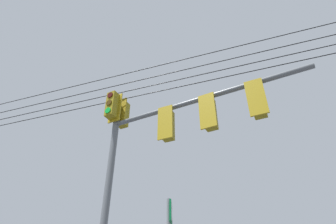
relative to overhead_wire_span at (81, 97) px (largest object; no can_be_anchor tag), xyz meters
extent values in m
cylinder|color=slate|center=(1.49, 0.58, -4.11)|extent=(0.20, 0.20, 6.81)
cylinder|color=slate|center=(4.29, 1.27, -1.51)|extent=(5.64, 1.51, 0.14)
cube|color=olive|center=(1.42, 0.87, -0.96)|extent=(0.36, 0.36, 0.90)
cube|color=#B29319|center=(1.46, 0.71, -0.96)|extent=(0.44, 0.14, 1.04)
cylinder|color=#360503|center=(1.38, 1.03, -0.66)|extent=(0.20, 0.08, 0.20)
cylinder|color=#3C2703|center=(1.38, 1.03, -0.96)|extent=(0.20, 0.08, 0.20)
cylinder|color=green|center=(1.38, 1.03, -1.26)|extent=(0.20, 0.08, 0.20)
cube|color=olive|center=(1.56, 0.29, -0.96)|extent=(0.36, 0.36, 0.90)
cube|color=#B29319|center=(1.52, 0.46, -0.96)|extent=(0.44, 0.14, 1.04)
cylinder|color=#360503|center=(1.60, 0.13, -0.66)|extent=(0.20, 0.08, 0.20)
cylinder|color=#3C2703|center=(1.60, 0.13, -0.96)|extent=(0.20, 0.08, 0.20)
cylinder|color=green|center=(1.60, 0.13, -1.26)|extent=(0.20, 0.08, 0.20)
cube|color=olive|center=(3.28, 1.02, -2.06)|extent=(0.37, 0.37, 0.90)
cube|color=#B29319|center=(3.33, 0.86, -2.06)|extent=(0.43, 0.16, 1.04)
cylinder|color=#360503|center=(3.23, 1.18, -1.76)|extent=(0.20, 0.09, 0.20)
cylinder|color=#3C2703|center=(3.23, 1.18, -2.06)|extent=(0.20, 0.09, 0.20)
cylinder|color=green|center=(3.23, 1.18, -2.36)|extent=(0.20, 0.09, 0.20)
cube|color=olive|center=(4.49, 1.31, -2.06)|extent=(0.36, 0.36, 0.90)
cube|color=#B29319|center=(4.52, 1.15, -2.06)|extent=(0.44, 0.13, 1.04)
cylinder|color=#360503|center=(4.45, 1.48, -1.76)|extent=(0.20, 0.07, 0.20)
cylinder|color=#3C2703|center=(4.45, 1.48, -2.06)|extent=(0.20, 0.07, 0.20)
cylinder|color=green|center=(4.45, 1.48, -2.36)|extent=(0.20, 0.07, 0.20)
cube|color=olive|center=(5.69, 1.61, -2.06)|extent=(0.37, 0.37, 0.90)
cube|color=#B29319|center=(5.74, 1.45, -2.06)|extent=(0.43, 0.16, 1.04)
cylinder|color=#360503|center=(5.65, 1.77, -1.76)|extent=(0.20, 0.08, 0.20)
cylinder|color=#3C2703|center=(5.65, 1.77, -2.06)|extent=(0.20, 0.08, 0.20)
cylinder|color=green|center=(5.65, 1.77, -2.36)|extent=(0.20, 0.08, 0.20)
cube|color=#0C7238|center=(4.42, -0.20, -4.87)|extent=(0.24, 0.30, 0.35)
cube|color=white|center=(4.44, -0.20, -4.87)|extent=(0.19, 0.24, 0.29)
cylinder|color=black|center=(0.00, 0.00, -0.53)|extent=(32.78, 12.84, 0.47)
cylinder|color=black|center=(0.00, 0.00, -0.22)|extent=(32.78, 12.84, 0.47)
cylinder|color=black|center=(0.00, 0.00, 0.14)|extent=(32.78, 12.84, 0.47)
cylinder|color=black|center=(0.00, 0.00, 0.61)|extent=(32.78, 12.84, 0.47)
camera|label=1|loc=(7.67, -4.01, -6.19)|focal=30.05mm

